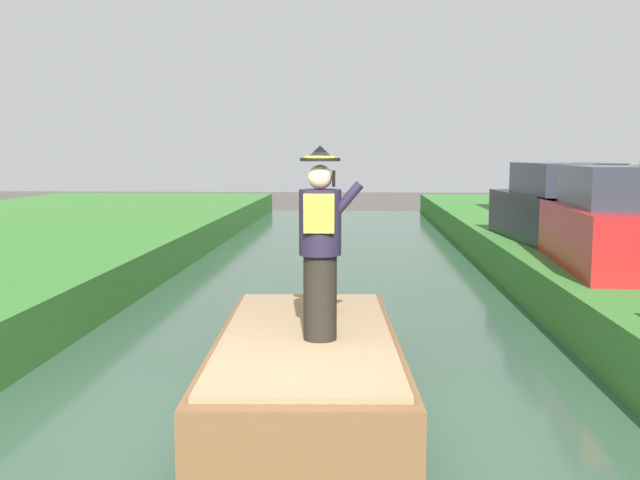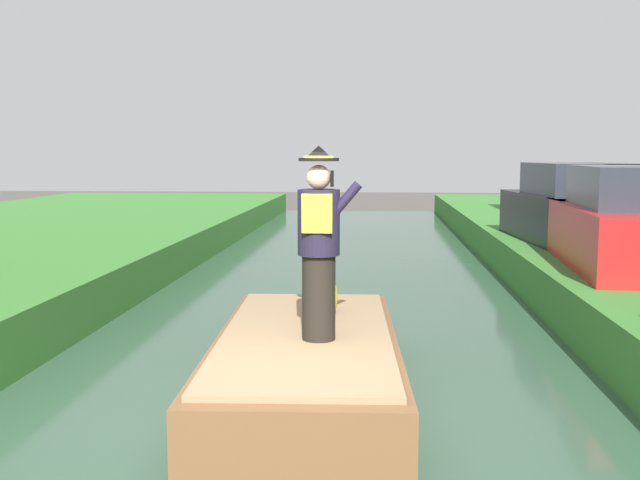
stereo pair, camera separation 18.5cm
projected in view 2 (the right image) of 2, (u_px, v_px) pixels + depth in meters
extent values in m
plane|color=#4C4742|center=(291.00, 454.00, 5.95)|extent=(80.00, 80.00, 0.00)
cube|color=#33513D|center=(291.00, 448.00, 5.94)|extent=(6.16, 48.00, 0.10)
cube|color=brown|center=(306.00, 364.00, 7.20)|extent=(2.00, 4.28, 0.56)
cube|color=#997A56|center=(306.00, 334.00, 7.16)|extent=(1.84, 3.94, 0.05)
cylinder|color=black|center=(319.00, 297.00, 6.84)|extent=(0.32, 0.32, 0.82)
cylinder|color=black|center=(319.00, 222.00, 6.75)|extent=(0.40, 0.40, 0.62)
cube|color=gold|center=(317.00, 213.00, 6.55)|extent=(0.28, 0.06, 0.36)
sphere|color=#DBA884|center=(319.00, 177.00, 6.70)|extent=(0.23, 0.23, 0.23)
cylinder|color=black|center=(319.00, 160.00, 6.68)|extent=(0.38, 0.38, 0.03)
cone|color=black|center=(319.00, 152.00, 6.67)|extent=(0.26, 0.26, 0.12)
cylinder|color=gold|center=(319.00, 157.00, 6.68)|extent=(0.29, 0.29, 0.02)
cylinder|color=black|center=(342.00, 204.00, 6.67)|extent=(0.38, 0.09, 0.43)
cube|color=black|center=(332.00, 179.00, 6.63)|extent=(0.03, 0.08, 0.15)
ellipsoid|color=blue|center=(321.00, 298.00, 7.87)|extent=(0.26, 0.32, 0.40)
sphere|color=blue|center=(321.00, 274.00, 7.80)|extent=(0.20, 0.20, 0.20)
cone|color=yellow|center=(320.00, 276.00, 7.70)|extent=(0.09, 0.09, 0.09)
ellipsoid|color=yellow|center=(308.00, 297.00, 7.88)|extent=(0.08, 0.20, 0.32)
ellipsoid|color=yellow|center=(334.00, 298.00, 7.86)|extent=(0.08, 0.20, 0.32)
cube|color=red|center=(626.00, 237.00, 10.64)|extent=(1.96, 4.10, 0.90)
cube|color=#2D333D|center=(633.00, 187.00, 10.35)|extent=(1.59, 2.29, 0.60)
cube|color=black|center=(570.00, 218.00, 13.67)|extent=(2.01, 4.12, 0.90)
cube|color=#2D333D|center=(575.00, 179.00, 13.38)|extent=(1.61, 2.31, 0.60)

